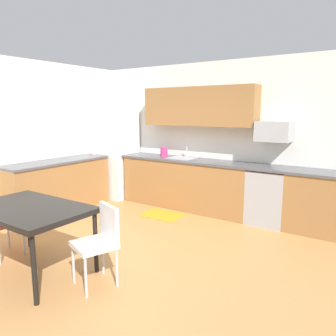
{
  "coord_description": "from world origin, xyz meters",
  "views": [
    {
      "loc": [
        2.65,
        -2.91,
        1.83
      ],
      "look_at": [
        0.0,
        1.0,
        1.0
      ],
      "focal_mm": 35.12,
      "sensor_mm": 36.0,
      "label": 1
    }
  ],
  "objects_px": {
    "dining_table": "(29,212)",
    "kettle": "(164,152)",
    "refrigerator": "(116,154)",
    "chair_near_table": "(100,238)",
    "oven_range": "(268,196)",
    "microwave": "(274,131)"
  },
  "relations": [
    {
      "from": "chair_near_table",
      "to": "kettle",
      "type": "relative_size",
      "value": 4.25
    },
    {
      "from": "dining_table",
      "to": "chair_near_table",
      "type": "xyz_separation_m",
      "value": [
        0.86,
        0.25,
        -0.2
      ]
    },
    {
      "from": "chair_near_table",
      "to": "kettle",
      "type": "height_order",
      "value": "kettle"
    },
    {
      "from": "kettle",
      "to": "microwave",
      "type": "bearing_deg",
      "value": 1.36
    },
    {
      "from": "oven_range",
      "to": "dining_table",
      "type": "relative_size",
      "value": 0.65
    },
    {
      "from": "microwave",
      "to": "kettle",
      "type": "height_order",
      "value": "microwave"
    },
    {
      "from": "kettle",
      "to": "refrigerator",
      "type": "bearing_deg",
      "value": -173.65
    },
    {
      "from": "refrigerator",
      "to": "oven_range",
      "type": "height_order",
      "value": "refrigerator"
    },
    {
      "from": "dining_table",
      "to": "kettle",
      "type": "relative_size",
      "value": 7.0
    },
    {
      "from": "refrigerator",
      "to": "kettle",
      "type": "relative_size",
      "value": 9.13
    },
    {
      "from": "microwave",
      "to": "chair_near_table",
      "type": "bearing_deg",
      "value": -106.25
    },
    {
      "from": "dining_table",
      "to": "kettle",
      "type": "distance_m",
      "value": 3.24
    },
    {
      "from": "chair_near_table",
      "to": "oven_range",
      "type": "bearing_deg",
      "value": 73.22
    },
    {
      "from": "chair_near_table",
      "to": "kettle",
      "type": "bearing_deg",
      "value": 112.66
    },
    {
      "from": "refrigerator",
      "to": "dining_table",
      "type": "height_order",
      "value": "refrigerator"
    },
    {
      "from": "dining_table",
      "to": "refrigerator",
      "type": "bearing_deg",
      "value": 116.59
    },
    {
      "from": "dining_table",
      "to": "kettle",
      "type": "xyz_separation_m",
      "value": [
        -0.37,
        3.2,
        0.32
      ]
    },
    {
      "from": "oven_range",
      "to": "dining_table",
      "type": "xyz_separation_m",
      "value": [
        -1.74,
        -3.15,
        0.25
      ]
    },
    {
      "from": "microwave",
      "to": "chair_near_table",
      "type": "xyz_separation_m",
      "value": [
        -0.88,
        -3.0,
        -0.99
      ]
    },
    {
      "from": "refrigerator",
      "to": "chair_near_table",
      "type": "distance_m",
      "value": 3.73
    },
    {
      "from": "refrigerator",
      "to": "chair_near_table",
      "type": "relative_size",
      "value": 2.15
    },
    {
      "from": "oven_range",
      "to": "dining_table",
      "type": "height_order",
      "value": "oven_range"
    }
  ]
}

